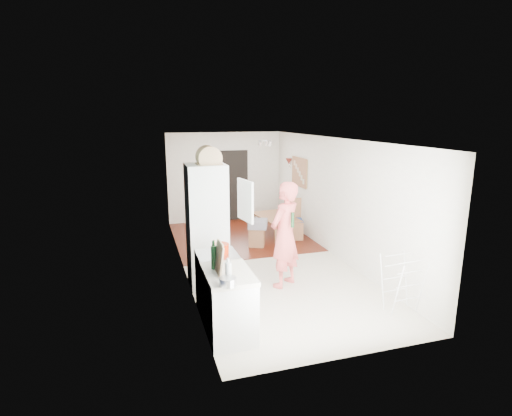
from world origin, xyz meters
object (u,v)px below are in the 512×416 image
stool (257,237)px  drying_rack (402,284)px  dining_table (277,227)px  dining_chair (294,219)px  person (285,225)px

stool → drying_rack: (1.21, -3.62, 0.21)m
dining_table → dining_chair: dining_chair is taller
person → stool: size_ratio=4.90×
stool → drying_rack: bearing=-71.6°
drying_rack → person: bearing=130.4°
person → drying_rack: (1.37, -1.42, -0.66)m
person → dining_table: person is taller
person → stool: (0.17, 2.21, -0.87)m
dining_chair → stool: dining_chair is taller
dining_table → stool: stool is taller
dining_table → stool: 1.02m
person → dining_chair: size_ratio=2.24×
person → drying_rack: 2.08m
dining_chair → drying_rack: (0.18, -3.92, -0.05)m
dining_chair → stool: 1.10m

